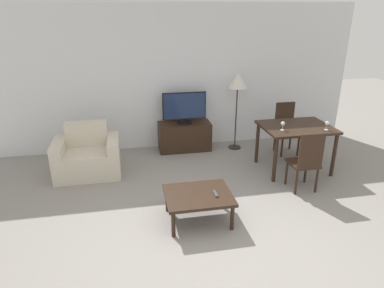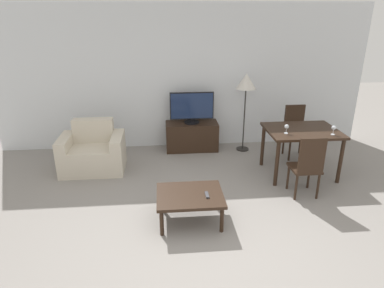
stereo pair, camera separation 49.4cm
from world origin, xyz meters
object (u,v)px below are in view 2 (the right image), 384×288
at_px(wine_glass_center, 287,127).
at_px(dining_table, 302,135).
at_px(dining_chair_far, 295,129).
at_px(floor_lamp, 246,84).
at_px(tv, 192,108).
at_px(remote_primary, 207,195).
at_px(tv_stand, 192,136).
at_px(wine_glass_left, 334,128).
at_px(coffee_table, 190,197).
at_px(dining_chair_near, 308,165).
at_px(armchair, 93,153).

bearing_deg(wine_glass_center, dining_table, 25.54).
bearing_deg(dining_chair_far, dining_table, -104.73).
bearing_deg(floor_lamp, tv, 173.97).
bearing_deg(dining_table, remote_primary, -143.55).
bearing_deg(floor_lamp, tv_stand, 173.84).
height_order(wine_glass_left, wine_glass_center, same).
height_order(tv, dining_table, tv).
bearing_deg(tv_stand, coffee_table, -95.80).
bearing_deg(dining_chair_near, armchair, 159.09).
bearing_deg(armchair, dining_chair_near, -20.91).
relative_size(dining_table, wine_glass_left, 7.77).
relative_size(tv_stand, dining_chair_near, 1.05).
bearing_deg(coffee_table, floor_lamp, 61.86).
distance_m(tv_stand, dining_table, 2.10).
bearing_deg(wine_glass_left, armchair, 168.77).
distance_m(dining_table, remote_primary, 2.13).
height_order(armchair, tv, tv).
xyz_separation_m(coffee_table, dining_chair_near, (1.71, 0.44, 0.18)).
distance_m(tv_stand, wine_glass_left, 2.59).
bearing_deg(tv, floor_lamp, -6.03).
xyz_separation_m(tv_stand, floor_lamp, (0.99, -0.11, 1.01)).
xyz_separation_m(tv, floor_lamp, (0.99, -0.10, 0.44)).
bearing_deg(dining_chair_far, wine_glass_left, -80.73).
relative_size(tv, coffee_table, 0.98).
relative_size(tv_stand, dining_table, 0.87).
relative_size(dining_chair_near, dining_chair_far, 1.00).
height_order(coffee_table, floor_lamp, floor_lamp).
bearing_deg(armchair, floor_lamp, 13.14).
xyz_separation_m(tv_stand, dining_chair_near, (1.47, -1.97, 0.24)).
height_order(coffee_table, wine_glass_left, wine_glass_left).
bearing_deg(wine_glass_center, remote_primary, -141.32).
bearing_deg(tv, wine_glass_left, -36.30).
bearing_deg(dining_chair_near, tv_stand, 126.63).
bearing_deg(coffee_table, tv, 84.19).
bearing_deg(coffee_table, wine_glass_left, 22.01).
bearing_deg(wine_glass_left, remote_primary, -154.68).
distance_m(armchair, tv, 1.97).
bearing_deg(dining_chair_far, coffee_table, -137.20).
relative_size(coffee_table, remote_primary, 5.61).
xyz_separation_m(floor_lamp, wine_glass_left, (1.04, -1.39, -0.41)).
xyz_separation_m(dining_table, dining_chair_near, (-0.20, -0.75, -0.16)).
distance_m(coffee_table, wine_glass_center, 1.97).
height_order(armchair, remote_primary, armchair).
height_order(dining_table, dining_chair_near, dining_chair_near).
xyz_separation_m(dining_table, wine_glass_center, (-0.33, -0.16, 0.20)).
bearing_deg(tv_stand, floor_lamp, -6.16).
xyz_separation_m(dining_table, floor_lamp, (-0.68, 1.11, 0.61)).
bearing_deg(dining_chair_near, coffee_table, -165.48).
xyz_separation_m(dining_table, remote_primary, (-1.70, -1.26, -0.28)).
relative_size(dining_chair_far, wine_glass_center, 6.49).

